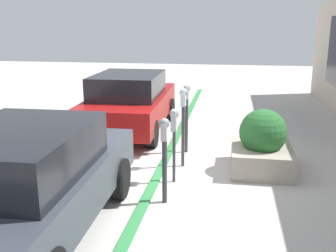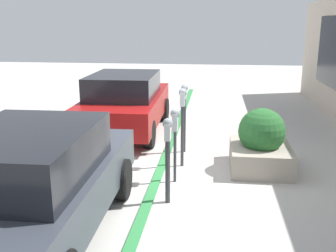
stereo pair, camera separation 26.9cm
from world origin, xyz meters
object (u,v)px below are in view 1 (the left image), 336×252
Objects in this scene: parking_meter_second at (174,127)px; parking_meter_middle at (183,112)px; parking_meter_fourth at (187,107)px; parked_car_front at (27,181)px; parking_meter_nearest at (165,147)px; planter_box at (262,146)px; parked_car_middle at (130,102)px.

parking_meter_middle is (0.82, -0.06, 0.08)m from parking_meter_second.
parked_car_front is at bearing 156.99° from parking_meter_fourth.
parking_meter_nearest is at bearing 178.29° from parking_meter_second.
planter_box is 4.39m from parked_car_front.
parked_car_front is at bearing 178.80° from parked_car_middle.
parking_meter_middle is at bearing -2.86° from parking_meter_nearest.
planter_box is (0.02, -1.53, -0.62)m from parking_meter_middle.
parking_meter_second is 2.70m from parked_car_front.
parking_meter_second is at bearing 179.14° from parking_meter_fourth.
parking_meter_nearest is 0.32× the size of parked_car_middle.
parking_meter_middle reaches higher than parked_car_front.
parking_meter_fourth reaches higher than parking_meter_second.
parked_car_front is at bearing 129.49° from parking_meter_nearest.
parking_meter_second is 0.96× the size of planter_box.
parking_meter_nearest is 2.37m from planter_box.
parking_meter_nearest is at bearing 136.35° from planter_box.
parked_car_front reaches higher than parking_meter_nearest.
parked_car_front reaches higher than parking_meter_fourth.
parked_car_middle is (5.35, 0.01, -0.00)m from parked_car_front.
parking_meter_second is (0.85, -0.03, 0.11)m from parking_meter_nearest.
parking_meter_middle is at bearing 90.66° from planter_box.
parking_meter_fourth is at bearing -133.46° from parked_car_middle.
parked_car_middle is (3.19, 1.62, -0.24)m from parking_meter_second.
parked_car_front is (-2.98, 1.67, -0.31)m from parking_meter_middle.
parked_car_middle is at bearing -0.89° from parked_car_front.
parked_car_middle reaches higher than parking_meter_fourth.
parking_meter_nearest is at bearing 178.86° from parking_meter_fourth.
parking_meter_second is at bearing 175.94° from parking_meter_middle.
planter_box is 3.99m from parked_car_middle.
parking_meter_second is 1.70m from parking_meter_fourth.
parking_meter_middle is 1.04× the size of parking_meter_fourth.
parking_meter_nearest is 4.35m from parked_car_middle.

